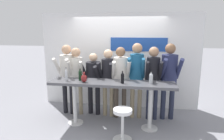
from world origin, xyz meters
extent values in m
plane|color=gray|center=(0.00, 0.00, 0.00)|extent=(40.00, 40.00, 0.00)
cube|color=white|center=(0.00, 1.30, 1.30)|extent=(4.36, 0.10, 2.60)
cube|color=#1E479E|center=(0.53, 1.24, 1.77)|extent=(1.51, 0.02, 0.36)
cube|color=#4C4C51|center=(0.00, 0.00, 1.01)|extent=(2.76, 0.55, 0.06)
cylinder|color=silver|center=(-0.86, 0.00, 0.51)|extent=(0.09, 0.09, 0.98)
cylinder|color=silver|center=(-0.86, 0.00, 0.01)|extent=(0.36, 0.36, 0.02)
cylinder|color=silver|center=(0.86, 0.00, 0.51)|extent=(0.09, 0.09, 0.98)
cylinder|color=silver|center=(0.86, 0.00, 0.01)|extent=(0.36, 0.36, 0.02)
cylinder|color=silver|center=(0.31, -0.57, 0.01)|extent=(0.39, 0.39, 0.02)
cylinder|color=silver|center=(0.31, -0.57, 0.32)|extent=(0.06, 0.06, 0.60)
cylinder|color=white|center=(0.31, -0.57, 0.63)|extent=(0.37, 0.37, 0.07)
cylinder|color=black|center=(-1.31, 0.53, 0.43)|extent=(0.11, 0.11, 0.86)
cylinder|color=black|center=(-1.12, 0.51, 0.43)|extent=(0.11, 0.11, 0.86)
cylinder|color=beige|center=(-1.22, 0.52, 1.20)|extent=(0.39, 0.39, 0.68)
sphere|color=tan|center=(-1.22, 0.52, 1.68)|extent=(0.23, 0.23, 0.23)
cylinder|color=beige|center=(-1.40, 0.38, 1.25)|extent=(0.13, 0.41, 0.52)
cylinder|color=beige|center=(-1.06, 0.34, 1.25)|extent=(0.13, 0.41, 0.52)
cylinder|color=gray|center=(-1.05, 0.49, 0.41)|extent=(0.10, 0.10, 0.83)
cylinder|color=gray|center=(-0.88, 0.52, 0.41)|extent=(0.10, 0.10, 0.83)
cylinder|color=beige|center=(-0.96, 0.50, 1.16)|extent=(0.35, 0.35, 0.66)
sphere|color=tan|center=(-0.96, 0.50, 1.61)|extent=(0.22, 0.22, 0.22)
cylinder|color=beige|center=(-1.07, 0.32, 1.20)|extent=(0.14, 0.39, 0.50)
cylinder|color=beige|center=(-0.79, 0.37, 1.20)|extent=(0.14, 0.39, 0.50)
cylinder|color=black|center=(-0.65, 0.61, 0.38)|extent=(0.12, 0.12, 0.76)
cylinder|color=black|center=(-0.45, 0.57, 0.38)|extent=(0.12, 0.12, 0.76)
cylinder|color=black|center=(-0.55, 0.59, 1.07)|extent=(0.44, 0.44, 0.60)
sphere|color=#D6AD89|center=(-0.55, 0.59, 1.49)|extent=(0.21, 0.21, 0.21)
cylinder|color=black|center=(-0.76, 0.48, 1.11)|extent=(0.16, 0.38, 0.47)
cylinder|color=black|center=(-0.40, 0.41, 1.11)|extent=(0.16, 0.38, 0.47)
cylinder|color=gray|center=(-0.26, 0.55, 0.41)|extent=(0.10, 0.10, 0.82)
cylinder|color=gray|center=(-0.08, 0.53, 0.41)|extent=(0.10, 0.10, 0.82)
cylinder|color=black|center=(-0.17, 0.54, 1.14)|extent=(0.36, 0.36, 0.65)
sphere|color=#D6AD89|center=(-0.17, 0.54, 1.59)|extent=(0.22, 0.22, 0.22)
cylinder|color=black|center=(-0.34, 0.40, 1.18)|extent=(0.12, 0.38, 0.49)
cylinder|color=black|center=(-0.03, 0.37, 1.18)|extent=(0.12, 0.38, 0.49)
cylinder|color=#473D33|center=(0.04, 0.49, 0.42)|extent=(0.11, 0.11, 0.84)
cylinder|color=#473D33|center=(0.23, 0.53, 0.42)|extent=(0.11, 0.11, 0.84)
cylinder|color=beige|center=(0.14, 0.51, 1.18)|extent=(0.42, 0.42, 0.67)
sphere|color=brown|center=(0.14, 0.51, 1.65)|extent=(0.23, 0.23, 0.23)
cylinder|color=beige|center=(0.00, 0.31, 1.23)|extent=(0.16, 0.40, 0.51)
cylinder|color=beige|center=(0.33, 0.38, 1.23)|extent=(0.16, 0.40, 0.51)
cylinder|color=gray|center=(0.44, 0.54, 0.45)|extent=(0.10, 0.10, 0.89)
cylinder|color=gray|center=(0.62, 0.54, 0.45)|extent=(0.10, 0.10, 0.89)
cylinder|color=#19517A|center=(0.53, 0.54, 1.24)|extent=(0.33, 0.33, 0.70)
sphere|color=#9E7556|center=(0.53, 0.54, 1.73)|extent=(0.24, 0.24, 0.24)
cylinder|color=#19517A|center=(0.37, 0.37, 1.29)|extent=(0.09, 0.41, 0.54)
cylinder|color=#19517A|center=(0.68, 0.37, 1.29)|extent=(0.09, 0.41, 0.54)
cylinder|color=#23283D|center=(0.82, 0.50, 0.43)|extent=(0.10, 0.10, 0.85)
cylinder|color=#23283D|center=(0.99, 0.51, 0.43)|extent=(0.10, 0.10, 0.85)
cylinder|color=black|center=(0.91, 0.51, 1.19)|extent=(0.32, 0.32, 0.68)
sphere|color=#9E7556|center=(0.91, 0.51, 1.66)|extent=(0.23, 0.23, 0.23)
cylinder|color=black|center=(0.77, 0.34, 1.24)|extent=(0.09, 0.39, 0.51)
cylinder|color=black|center=(1.06, 0.35, 1.24)|extent=(0.09, 0.39, 0.51)
cylinder|color=#23283D|center=(1.18, 0.57, 0.44)|extent=(0.12, 0.12, 0.89)
cylinder|color=#23283D|center=(1.39, 0.59, 0.44)|extent=(0.12, 0.12, 0.89)
cylinder|color=#23284C|center=(1.28, 0.58, 1.24)|extent=(0.42, 0.42, 0.70)
sphere|color=brown|center=(1.28, 0.58, 1.73)|extent=(0.24, 0.24, 0.24)
cylinder|color=#23284C|center=(1.13, 0.39, 1.29)|extent=(0.15, 0.42, 0.54)
cylinder|color=#23284C|center=(1.48, 0.44, 1.29)|extent=(0.15, 0.42, 0.54)
cylinder|color=#B7BCC1|center=(-1.01, -0.06, 1.15)|extent=(0.06, 0.06, 0.21)
sphere|color=#B7BCC1|center=(-1.01, -0.06, 1.25)|extent=(0.06, 0.06, 0.06)
cylinder|color=#B7BCC1|center=(-1.01, -0.06, 1.29)|extent=(0.02, 0.02, 0.07)
cylinder|color=black|center=(-1.01, -0.06, 1.33)|extent=(0.03, 0.03, 0.02)
cylinder|color=#B7BCC1|center=(0.85, 0.00, 1.13)|extent=(0.08, 0.08, 0.18)
sphere|color=#B7BCC1|center=(0.85, 0.00, 1.22)|extent=(0.08, 0.08, 0.08)
cylinder|color=#B7BCC1|center=(0.85, 0.00, 1.25)|extent=(0.03, 0.03, 0.06)
cylinder|color=black|center=(0.85, 0.00, 1.29)|extent=(0.03, 0.03, 0.01)
cylinder|color=black|center=(-0.72, 0.03, 1.13)|extent=(0.07, 0.07, 0.19)
sphere|color=black|center=(-0.72, 0.03, 1.23)|extent=(0.07, 0.07, 0.07)
cylinder|color=black|center=(-0.72, 0.03, 1.26)|extent=(0.03, 0.03, 0.07)
cylinder|color=black|center=(-0.72, 0.03, 1.30)|extent=(0.03, 0.03, 0.01)
cylinder|color=black|center=(0.25, -0.07, 1.13)|extent=(0.07, 0.07, 0.19)
sphere|color=black|center=(0.25, -0.07, 1.23)|extent=(0.07, 0.07, 0.07)
cylinder|color=black|center=(0.25, -0.07, 1.26)|extent=(0.03, 0.03, 0.07)
cylinder|color=black|center=(0.25, -0.07, 1.30)|extent=(0.03, 0.03, 0.01)
ellipsoid|color=maroon|center=(-0.58, -0.11, 1.12)|extent=(0.13, 0.13, 0.17)
cylinder|color=maroon|center=(-0.58, -0.11, 1.23)|extent=(0.04, 0.04, 0.05)
camera|label=1|loc=(0.68, -4.16, 2.18)|focal=32.00mm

